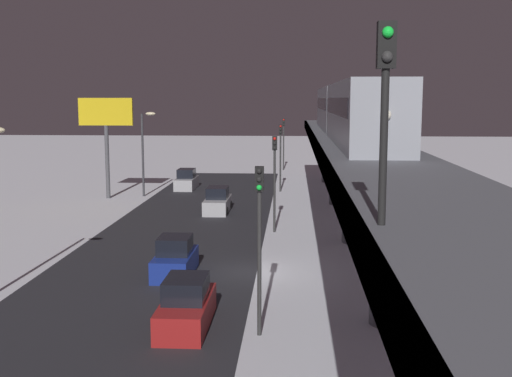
# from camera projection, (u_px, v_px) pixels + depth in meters

# --- Properties ---
(ground_plane) EXTENTS (240.00, 240.00, 0.00)m
(ground_plane) POSITION_uv_depth(u_px,v_px,m) (247.00, 272.00, 32.68)
(ground_plane) COLOR white
(avenue_asphalt) EXTENTS (11.00, 86.68, 0.01)m
(avenue_asphalt) POSITION_uv_depth(u_px,v_px,m) (151.00, 270.00, 32.97)
(avenue_asphalt) COLOR #28282D
(avenue_asphalt) RESTS_ON ground_plane
(elevated_railway) EXTENTS (5.00, 86.68, 6.32)m
(elevated_railway) POSITION_uv_depth(u_px,v_px,m) (367.00, 168.00, 31.57)
(elevated_railway) COLOR slate
(elevated_railway) RESTS_ON ground_plane
(subway_train) EXTENTS (2.94, 36.87, 3.40)m
(subway_train) POSITION_uv_depth(u_px,v_px,m) (348.00, 109.00, 43.95)
(subway_train) COLOR #999EA8
(subway_train) RESTS_ON elevated_railway
(rail_signal) EXTENTS (0.36, 0.41, 4.00)m
(rail_signal) POSITION_uv_depth(u_px,v_px,m) (385.00, 88.00, 12.40)
(rail_signal) COLOR black
(rail_signal) RESTS_ON elevated_railway
(sedan_silver) EXTENTS (1.91, 4.78, 1.97)m
(sedan_silver) POSITION_uv_depth(u_px,v_px,m) (218.00, 202.00, 49.95)
(sedan_silver) COLOR #B2B2B7
(sedan_silver) RESTS_ON ground_plane
(sedan_red) EXTENTS (1.80, 4.56, 1.97)m
(sedan_red) POSITION_uv_depth(u_px,v_px,m) (186.00, 307.00, 24.79)
(sedan_red) COLOR #A51E1E
(sedan_red) RESTS_ON ground_plane
(sedan_blue) EXTENTS (1.80, 4.03, 1.97)m
(sedan_blue) POSITION_uv_depth(u_px,v_px,m) (175.00, 259.00, 32.09)
(sedan_blue) COLOR navy
(sedan_blue) RESTS_ON ground_plane
(sedan_silver_2) EXTENTS (1.80, 4.51, 1.97)m
(sedan_silver_2) POSITION_uv_depth(u_px,v_px,m) (187.00, 181.00, 62.75)
(sedan_silver_2) COLOR #B2B2B7
(sedan_silver_2) RESTS_ON ground_plane
(traffic_light_near) EXTENTS (0.32, 0.44, 6.40)m
(traffic_light_near) POSITION_uv_depth(u_px,v_px,m) (259.00, 226.00, 23.37)
(traffic_light_near) COLOR #2D2D2D
(traffic_light_near) RESTS_ON ground_plane
(traffic_light_mid) EXTENTS (0.32, 0.44, 6.40)m
(traffic_light_mid) POSITION_uv_depth(u_px,v_px,m) (275.00, 170.00, 41.84)
(traffic_light_mid) COLOR #2D2D2D
(traffic_light_mid) RESTS_ON ground_plane
(traffic_light_far) EXTENTS (0.32, 0.44, 6.40)m
(traffic_light_far) POSITION_uv_depth(u_px,v_px,m) (280.00, 148.00, 60.31)
(traffic_light_far) COLOR #2D2D2D
(traffic_light_far) RESTS_ON ground_plane
(traffic_light_distant) EXTENTS (0.32, 0.44, 6.40)m
(traffic_light_distant) POSITION_uv_depth(u_px,v_px,m) (284.00, 136.00, 78.77)
(traffic_light_distant) COLOR #2D2D2D
(traffic_light_distant) RESTS_ON ground_plane
(commercial_billboard) EXTENTS (4.80, 0.36, 8.90)m
(commercial_billboard) POSITION_uv_depth(u_px,v_px,m) (106.00, 122.00, 55.92)
(commercial_billboard) COLOR #4C4C51
(commercial_billboard) RESTS_ON ground_plane
(street_lamp_far) EXTENTS (1.35, 0.44, 7.65)m
(street_lamp_far) POSITION_uv_depth(u_px,v_px,m) (145.00, 144.00, 57.36)
(street_lamp_far) COLOR #38383D
(street_lamp_far) RESTS_ON ground_plane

